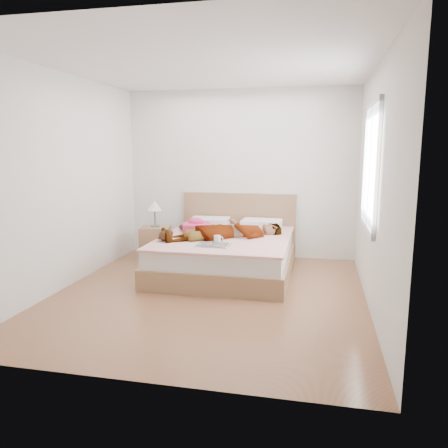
# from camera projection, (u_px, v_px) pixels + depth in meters

# --- Properties ---
(ground) EXTENTS (4.00, 4.00, 0.00)m
(ground) POSITION_uv_depth(u_px,v_px,m) (209.00, 294.00, 5.15)
(ground) COLOR #532D19
(ground) RESTS_ON ground
(woman) EXTENTS (1.80, 1.40, 0.23)m
(woman) POSITION_uv_depth(u_px,v_px,m) (225.00, 228.00, 5.94)
(woman) COLOR white
(woman) RESTS_ON bed
(hair) EXTENTS (0.46, 0.56, 0.08)m
(hair) POSITION_uv_depth(u_px,v_px,m) (194.00, 226.00, 6.51)
(hair) COLOR black
(hair) RESTS_ON bed
(phone) EXTENTS (0.08, 0.10, 0.05)m
(phone) POSITION_uv_depth(u_px,v_px,m) (198.00, 218.00, 6.42)
(phone) COLOR silver
(phone) RESTS_ON bed
(room_shell) EXTENTS (4.00, 4.00, 4.00)m
(room_shell) POSITION_uv_depth(u_px,v_px,m) (371.00, 167.00, 4.81)
(room_shell) COLOR white
(room_shell) RESTS_ON ground
(bed) EXTENTS (1.80, 2.08, 1.00)m
(bed) POSITION_uv_depth(u_px,v_px,m) (227.00, 252.00, 6.10)
(bed) COLOR olive
(bed) RESTS_ON ground
(towel) EXTENTS (0.46, 0.40, 0.20)m
(towel) POSITION_uv_depth(u_px,v_px,m) (196.00, 226.00, 6.28)
(towel) COLOR #D93A6D
(towel) RESTS_ON bed
(magazine) EXTENTS (0.43, 0.29, 0.03)m
(magazine) POSITION_uv_depth(u_px,v_px,m) (212.00, 245.00, 5.42)
(magazine) COLOR white
(magazine) RESTS_ON bed
(coffee_mug) EXTENTS (0.13, 0.09, 0.10)m
(coffee_mug) POSITION_uv_depth(u_px,v_px,m) (217.00, 239.00, 5.56)
(coffee_mug) COLOR white
(coffee_mug) RESTS_ON bed
(plush_toy) EXTENTS (0.20, 0.27, 0.14)m
(plush_toy) POSITION_uv_depth(u_px,v_px,m) (166.00, 235.00, 5.69)
(plush_toy) COLOR black
(plush_toy) RESTS_ON bed
(nightstand) EXTENTS (0.49, 0.45, 0.93)m
(nightstand) POSITION_uv_depth(u_px,v_px,m) (156.00, 241.00, 6.65)
(nightstand) COLOR #8E6241
(nightstand) RESTS_ON ground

